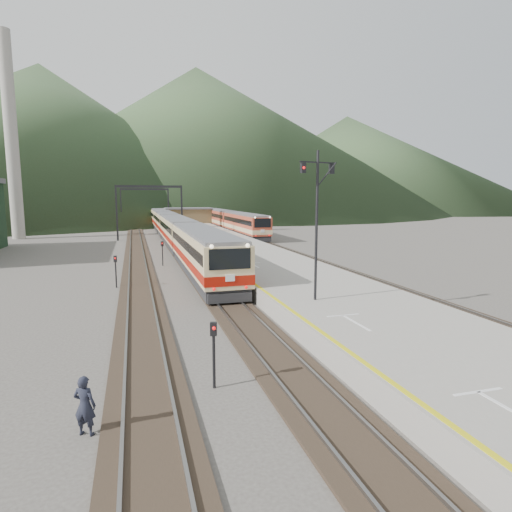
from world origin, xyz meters
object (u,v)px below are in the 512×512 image
object	(u,v)px
worker	(85,406)
signal_mast	(317,211)
second_train	(221,219)
main_train	(170,226)

from	to	relation	value
worker	signal_mast	bearing A→B (deg)	-117.24
second_train	worker	size ratio (longest dim) A/B	34.70
main_train	worker	distance (m)	53.21
worker	second_train	bearing A→B (deg)	-80.75
main_train	signal_mast	bearing A→B (deg)	-85.08
signal_mast	worker	xyz separation A→B (m)	(-10.47, -8.61, -4.81)
main_train	worker	xyz separation A→B (m)	(-6.67, -52.77, -1.21)
second_train	worker	world-z (taller)	second_train
second_train	worker	bearing A→B (deg)	-104.08
signal_mast	worker	world-z (taller)	signal_mast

